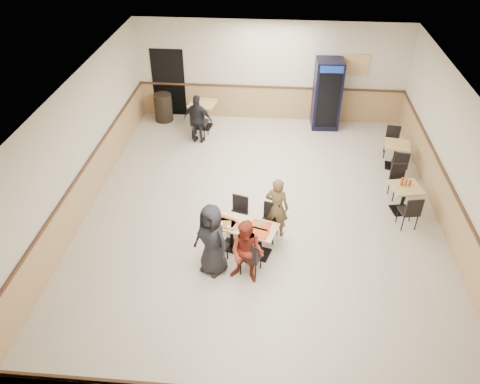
# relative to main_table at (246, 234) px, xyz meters

# --- Properties ---
(ground) EXTENTS (10.00, 10.00, 0.00)m
(ground) POSITION_rel_main_table_xyz_m (0.26, 1.17, -0.44)
(ground) COLOR beige
(ground) RESTS_ON ground
(room_shell) EXTENTS (10.00, 10.00, 10.00)m
(room_shell) POSITION_rel_main_table_xyz_m (2.04, 3.72, 0.14)
(room_shell) COLOR silver
(room_shell) RESTS_ON ground
(main_table) EXTENTS (1.37, 0.95, 0.67)m
(main_table) POSITION_rel_main_table_xyz_m (0.00, 0.00, 0.00)
(main_table) COLOR black
(main_table) RESTS_ON ground
(main_chairs) EXTENTS (1.47, 1.71, 0.84)m
(main_chairs) POSITION_rel_main_table_xyz_m (-0.04, 0.01, -0.02)
(main_chairs) COLOR black
(main_chairs) RESTS_ON ground
(diner_woman_left) EXTENTS (0.90, 0.81, 1.54)m
(diner_woman_left) POSITION_rel_main_table_xyz_m (-0.60, -0.61, 0.33)
(diner_woman_left) COLOR black
(diner_woman_left) RESTS_ON ground
(diner_woman_right) EXTENTS (0.78, 0.68, 1.38)m
(diner_woman_right) POSITION_rel_main_table_xyz_m (0.08, -0.81, 0.25)
(diner_woman_right) COLOR maroon
(diner_woman_right) RESTS_ON ground
(diner_man_opposite) EXTENTS (0.58, 0.45, 1.40)m
(diner_man_opposite) POSITION_rel_main_table_xyz_m (0.60, 0.61, 0.26)
(diner_man_opposite) COLOR brown
(diner_man_opposite) RESTS_ON ground
(lone_diner) EXTENTS (0.88, 0.50, 1.41)m
(lone_diner) POSITION_rel_main_table_xyz_m (-1.69, 4.48, 0.26)
(lone_diner) COLOR black
(lone_diner) RESTS_ON ground
(tabletop_clutter) EXTENTS (1.15, 0.70, 0.12)m
(tabletop_clutter) POSITION_rel_main_table_xyz_m (-0.08, -0.03, 0.24)
(tabletop_clutter) COLOR red
(tabletop_clutter) RESTS_ON main_table
(side_table_near) EXTENTS (0.74, 0.74, 0.68)m
(side_table_near) POSITION_rel_main_table_xyz_m (3.46, 1.64, 0.01)
(side_table_near) COLOR black
(side_table_near) RESTS_ON ground
(side_table_near_chair_south) EXTENTS (0.47, 0.47, 0.86)m
(side_table_near_chair_south) POSITION_rel_main_table_xyz_m (3.46, 1.10, -0.01)
(side_table_near_chair_south) COLOR black
(side_table_near_chair_south) RESTS_ON ground
(side_table_near_chair_north) EXTENTS (0.47, 0.47, 0.86)m
(side_table_near_chair_north) POSITION_rel_main_table_xyz_m (3.46, 2.18, -0.01)
(side_table_near_chair_north) COLOR black
(side_table_near_chair_north) RESTS_ON ground
(side_table_far) EXTENTS (0.72, 0.72, 0.68)m
(side_table_far) POSITION_rel_main_table_xyz_m (3.62, 3.58, 0.01)
(side_table_far) COLOR black
(side_table_far) RESTS_ON ground
(side_table_far_chair_south) EXTENTS (0.46, 0.46, 0.86)m
(side_table_far_chair_south) POSITION_rel_main_table_xyz_m (3.62, 3.04, -0.01)
(side_table_far_chair_south) COLOR black
(side_table_far_chair_south) RESTS_ON ground
(side_table_far_chair_north) EXTENTS (0.46, 0.46, 0.86)m
(side_table_far_chair_north) POSITION_rel_main_table_xyz_m (3.62, 4.12, -0.01)
(side_table_far_chair_north) COLOR black
(side_table_far_chair_north) RESTS_ON ground
(condiment_caddy) EXTENTS (0.23, 0.06, 0.20)m
(condiment_caddy) POSITION_rel_main_table_xyz_m (3.42, 1.69, 0.32)
(condiment_caddy) COLOR #AA330C
(condiment_caddy) RESTS_ON side_table_near
(back_table) EXTENTS (0.84, 0.84, 0.79)m
(back_table) POSITION_rel_main_table_xyz_m (-1.69, 5.37, 0.08)
(back_table) COLOR black
(back_table) RESTS_ON ground
(back_table_chair_lone) EXTENTS (0.53, 0.53, 1.00)m
(back_table_chair_lone) POSITION_rel_main_table_xyz_m (-1.69, 4.74, 0.06)
(back_table_chair_lone) COLOR black
(back_table_chair_lone) RESTS_ON ground
(pepsi_cooler) EXTENTS (0.81, 0.82, 2.05)m
(pepsi_cooler) POSITION_rel_main_table_xyz_m (1.94, 5.77, 0.58)
(pepsi_cooler) COLOR black
(pepsi_cooler) RESTS_ON ground
(trash_bin) EXTENTS (0.54, 0.54, 0.85)m
(trash_bin) POSITION_rel_main_table_xyz_m (-2.97, 5.72, -0.02)
(trash_bin) COLOR black
(trash_bin) RESTS_ON ground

